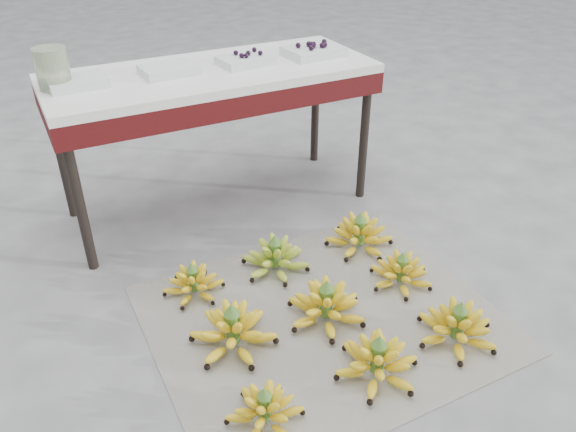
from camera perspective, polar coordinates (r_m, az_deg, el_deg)
name	(u,v)px	position (r m, az deg, el deg)	size (l,w,h in m)	color
ground	(324,316)	(2.18, 3.71, -10.07)	(60.00, 60.00, 0.00)	#5B5B5D
newspaper_mat	(323,319)	(2.16, 3.57, -10.35)	(1.25, 1.05, 0.01)	silver
bunch_front_left	(265,410)	(1.80, -2.38, -19.09)	(0.31, 0.31, 0.15)	yellow
bunch_front_center	(377,362)	(1.93, 9.05, -14.39)	(0.37, 0.37, 0.17)	yellow
bunch_front_right	(457,327)	(2.12, 16.79, -10.72)	(0.33, 0.33, 0.17)	yellow
bunch_mid_left	(233,331)	(2.02, -5.60, -11.55)	(0.31, 0.31, 0.19)	yellow
bunch_mid_center	(326,306)	(2.11, 3.88, -9.07)	(0.30, 0.30, 0.18)	yellow
bunch_mid_right	(401,273)	(2.33, 11.42, -5.65)	(0.28, 0.28, 0.16)	yellow
bunch_back_left	(193,283)	(2.27, -9.58, -6.72)	(0.30, 0.30, 0.15)	yellow
bunch_back_center	(275,258)	(2.35, -1.31, -4.26)	(0.33, 0.33, 0.17)	#81AB2C
bunch_back_right	(359,235)	(2.51, 7.25, -1.95)	(0.35, 0.35, 0.18)	yellow
vendor_table	(213,86)	(2.61, -7.66, 12.92)	(1.45, 0.58, 0.70)	black
tray_far_left	(77,82)	(2.48, -20.61, 12.60)	(0.24, 0.18, 0.04)	silver
tray_left	(169,70)	(2.54, -12.00, 14.32)	(0.24, 0.18, 0.04)	silver
tray_right	(245,60)	(2.63, -4.34, 15.52)	(0.25, 0.19, 0.06)	silver
tray_far_right	(314,51)	(2.76, 2.61, 16.41)	(0.28, 0.21, 0.07)	silver
glass_jar	(53,69)	(2.47, -22.80, 13.64)	(0.13, 0.13, 0.16)	beige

